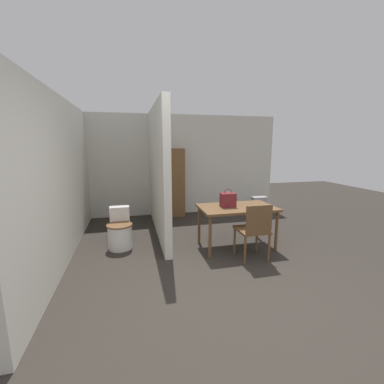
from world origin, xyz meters
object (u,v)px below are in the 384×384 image
object	(u,v)px
dining_table	(237,211)
wooden_cabinet	(172,183)
toilet	(120,232)
space_heater	(259,208)
wooden_chair	(254,229)
handbag	(228,200)

from	to	relation	value
dining_table	wooden_cabinet	size ratio (longest dim) A/B	0.77
toilet	space_heater	size ratio (longest dim) A/B	1.21
dining_table	wooden_chair	distance (m)	0.56
dining_table	wooden_chair	bearing A→B (deg)	-83.29
wooden_chair	handbag	distance (m)	0.69
wooden_chair	handbag	bearing A→B (deg)	111.57
toilet	wooden_cabinet	size ratio (longest dim) A/B	0.41
wooden_chair	handbag	size ratio (longest dim) A/B	2.89
wooden_chair	toilet	size ratio (longest dim) A/B	1.33
wooden_chair	wooden_cabinet	xyz separation A→B (m)	(-0.83, 2.77, 0.33)
handbag	wooden_cabinet	world-z (taller)	wooden_cabinet
wooden_chair	toilet	world-z (taller)	wooden_chair
handbag	space_heater	size ratio (longest dim) A/B	0.56
dining_table	wooden_cabinet	bearing A→B (deg)	108.98
wooden_chair	space_heater	distance (m)	2.23
space_heater	wooden_cabinet	bearing A→B (deg)	156.44
handbag	wooden_cabinet	distance (m)	2.29
dining_table	handbag	world-z (taller)	handbag
handbag	space_heater	bearing A→B (deg)	45.65
wooden_chair	space_heater	size ratio (longest dim) A/B	1.61
dining_table	toilet	world-z (taller)	dining_table
wooden_chair	handbag	xyz separation A→B (m)	(-0.22, 0.56, 0.35)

